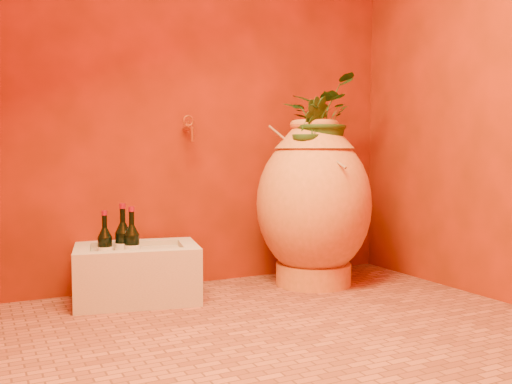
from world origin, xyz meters
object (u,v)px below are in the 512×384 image
wine_bottle_a (123,246)px  wine_bottle_c (132,248)px  wine_bottle_b (105,249)px  wall_tap (189,127)px  amphora (314,203)px  stone_basin (137,274)px

wine_bottle_a → wine_bottle_c: 0.06m
wine_bottle_a → wine_bottle_b: bearing=177.2°
wall_tap → wine_bottle_b: bearing=-167.5°
amphora → wine_bottle_a: size_ratio=2.76×
stone_basin → amphora: bearing=-5.5°
wine_bottle_a → wall_tap: wall_tap is taller
wine_bottle_b → amphora: bearing=-7.6°
amphora → wine_bottle_c: (-1.06, 0.11, -0.20)m
wine_bottle_b → wall_tap: size_ratio=2.08×
amphora → wine_bottle_a: 1.12m
stone_basin → wine_bottle_b: 0.21m
wine_bottle_b → wall_tap: bearing=12.5°
stone_basin → wine_bottle_a: size_ratio=2.01×
amphora → wine_bottle_b: amphora is taller
stone_basin → wine_bottle_b: (-0.15, 0.06, 0.13)m
wine_bottle_c → wall_tap: 0.77m
wine_bottle_a → wine_bottle_b: (-0.09, 0.00, -0.01)m
wine_bottle_a → stone_basin: bearing=-43.4°
amphora → wall_tap: wall_tap is taller
stone_basin → wine_bottle_a: bearing=136.6°
wine_bottle_a → wine_bottle_c: size_ratio=1.04×
wine_bottle_c → wine_bottle_a: bearing=127.3°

